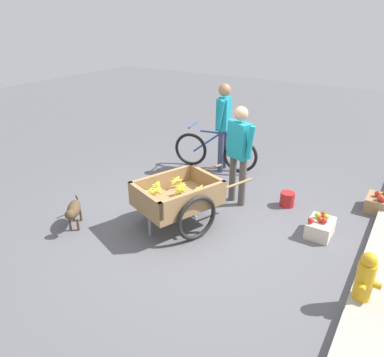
% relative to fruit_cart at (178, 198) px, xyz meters
% --- Properties ---
extents(ground_plane, '(24.00, 24.00, 0.00)m').
position_rel_fruit_cart_xyz_m(ground_plane, '(-0.13, 0.31, -0.44)').
color(ground_plane, '#56565B').
extents(fruit_cart, '(1.81, 1.29, 0.71)m').
position_rel_fruit_cart_xyz_m(fruit_cart, '(0.00, 0.00, 0.00)').
color(fruit_cart, '#937047').
rests_on(fruit_cart, ground).
extents(vendor_person, '(0.31, 0.53, 1.56)m').
position_rel_fruit_cart_xyz_m(vendor_person, '(-1.07, 0.40, 0.50)').
color(vendor_person, '#4C4742').
rests_on(vendor_person, ground).
extents(bicycle, '(0.51, 1.64, 0.85)m').
position_rel_fruit_cart_xyz_m(bicycle, '(-2.10, -0.58, -0.08)').
color(bicycle, black).
rests_on(bicycle, ground).
extents(cyclist_person, '(0.51, 0.26, 1.65)m').
position_rel_fruit_cart_xyz_m(cyclist_person, '(-2.13, -0.43, 0.55)').
color(cyclist_person, '#333851').
rests_on(cyclist_person, ground).
extents(dog, '(0.54, 0.46, 0.40)m').
position_rel_fruit_cart_xyz_m(dog, '(0.83, -1.21, -0.17)').
color(dog, '#4C3823').
rests_on(dog, ground).
extents(fire_hydrant, '(0.25, 0.25, 0.67)m').
position_rel_fruit_cart_xyz_m(fire_hydrant, '(0.32, 2.51, -0.10)').
color(fire_hydrant, gold).
rests_on(fire_hydrant, ground).
extents(plastic_bucket, '(0.23, 0.23, 0.23)m').
position_rel_fruit_cart_xyz_m(plastic_bucket, '(-1.40, 1.13, -0.32)').
color(plastic_bucket, '#B21E1E').
rests_on(plastic_bucket, ground).
extents(apple_crate, '(0.44, 0.32, 0.32)m').
position_rel_fruit_cart_xyz_m(apple_crate, '(-2.02, 2.36, -0.30)').
color(apple_crate, '#99754C').
rests_on(apple_crate, ground).
extents(mixed_fruit_crate, '(0.44, 0.32, 0.31)m').
position_rel_fruit_cart_xyz_m(mixed_fruit_crate, '(-0.83, 1.79, -0.31)').
color(mixed_fruit_crate, beige).
rests_on(mixed_fruit_crate, ground).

